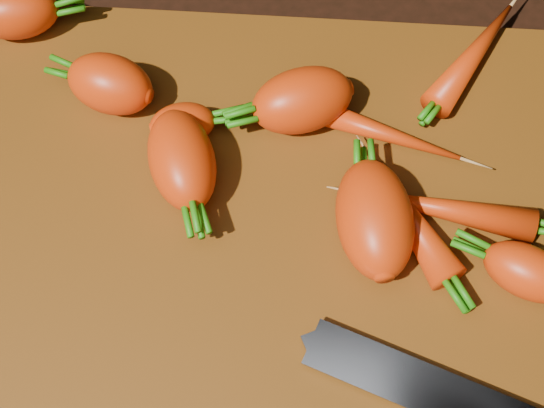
{
  "coord_description": "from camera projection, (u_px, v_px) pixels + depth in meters",
  "views": [
    {
      "loc": [
        0.02,
        -0.24,
        0.5
      ],
      "look_at": [
        0.0,
        0.01,
        0.03
      ],
      "focal_mm": 50.0,
      "sensor_mm": 36.0,
      "label": 1
    }
  ],
  "objects": [
    {
      "name": "ground",
      "position": [
        271.0,
        238.0,
        0.56
      ],
      "size": [
        2.0,
        2.0,
        0.01
      ],
      "primitive_type": "cube",
      "color": "black"
    },
    {
      "name": "cutting_board",
      "position": [
        271.0,
        231.0,
        0.55
      ],
      "size": [
        0.5,
        0.4,
        0.01
      ],
      "primitive_type": "cube",
      "color": "brown",
      "rests_on": "ground"
    },
    {
      "name": "carrot_0",
      "position": [
        15.0,
        12.0,
        0.61
      ],
      "size": [
        0.08,
        0.06,
        0.04
      ],
      "primitive_type": "ellipsoid",
      "rotation": [
        0.0,
        0.0,
        0.23
      ],
      "color": "#F14010",
      "rests_on": "cutting_board"
    },
    {
      "name": "carrot_1",
      "position": [
        110.0,
        84.0,
        0.58
      ],
      "size": [
        0.08,
        0.06,
        0.05
      ],
      "primitive_type": "ellipsoid",
      "rotation": [
        0.0,
        0.0,
        2.86
      ],
      "color": "#F14010",
      "rests_on": "cutting_board"
    },
    {
      "name": "carrot_2",
      "position": [
        182.0,
        160.0,
        0.55
      ],
      "size": [
        0.07,
        0.09,
        0.05
      ],
      "primitive_type": "ellipsoid",
      "rotation": [
        0.0,
        0.0,
        -1.25
      ],
      "color": "#F14010",
      "rests_on": "cutting_board"
    },
    {
      "name": "carrot_3",
      "position": [
        375.0,
        219.0,
        0.52
      ],
      "size": [
        0.07,
        0.1,
        0.05
      ],
      "primitive_type": "ellipsoid",
      "rotation": [
        0.0,
        0.0,
        1.72
      ],
      "color": "#F14010",
      "rests_on": "cutting_board"
    },
    {
      "name": "carrot_4",
      "position": [
        302.0,
        100.0,
        0.57
      ],
      "size": [
        0.09,
        0.08,
        0.05
      ],
      "primitive_type": "ellipsoid",
      "rotation": [
        0.0,
        0.0,
        3.53
      ],
      "color": "#F14010",
      "rests_on": "cutting_board"
    },
    {
      "name": "carrot_5",
      "position": [
        183.0,
        124.0,
        0.57
      ],
      "size": [
        0.06,
        0.04,
        0.03
      ],
      "primitive_type": "ellipsoid",
      "rotation": [
        0.0,
        0.0,
        0.26
      ],
      "color": "#F14010",
      "rests_on": "cutting_board"
    },
    {
      "name": "carrot_6",
      "position": [
        528.0,
        272.0,
        0.51
      ],
      "size": [
        0.07,
        0.06,
        0.04
      ],
      "primitive_type": "ellipsoid",
      "rotation": [
        0.0,
        0.0,
        2.71
      ],
      "color": "#F14010",
      "rests_on": "cutting_board"
    },
    {
      "name": "carrot_7",
      "position": [
        474.0,
        54.0,
        0.61
      ],
      "size": [
        0.09,
        0.12,
        0.03
      ],
      "primitive_type": "ellipsoid",
      "rotation": [
        0.0,
        0.0,
        1.01
      ],
      "color": "#F14010",
      "rests_on": "cutting_board"
    },
    {
      "name": "carrot_8",
      "position": [
        378.0,
        131.0,
        0.57
      ],
      "size": [
        0.13,
        0.06,
        0.02
      ],
      "primitive_type": "ellipsoid",
      "rotation": [
        0.0,
        0.0,
        -0.31
      ],
      "color": "#F14010",
      "rests_on": "cutting_board"
    },
    {
      "name": "carrot_9",
      "position": [
        409.0,
        218.0,
        0.54
      ],
      "size": [
        0.08,
        0.11,
        0.03
      ],
      "primitive_type": "ellipsoid",
      "rotation": [
        0.0,
        0.0,
        2.09
      ],
      "color": "#F14010",
      "rests_on": "cutting_board"
    },
    {
      "name": "carrot_10",
      "position": [
        446.0,
        209.0,
        0.54
      ],
      "size": [
        0.13,
        0.04,
        0.03
      ],
      "primitive_type": "ellipsoid",
      "rotation": [
        0.0,
        0.0,
        2.99
      ],
      "color": "#F14010",
      "rests_on": "cutting_board"
    },
    {
      "name": "knife",
      "position": [
        471.0,
        408.0,
        0.48
      ],
      "size": [
        0.29,
        0.13,
        0.02
      ],
      "rotation": [
        0.0,
        0.0,
        -0.34
      ],
      "color": "gray",
      "rests_on": "cutting_board"
    }
  ]
}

